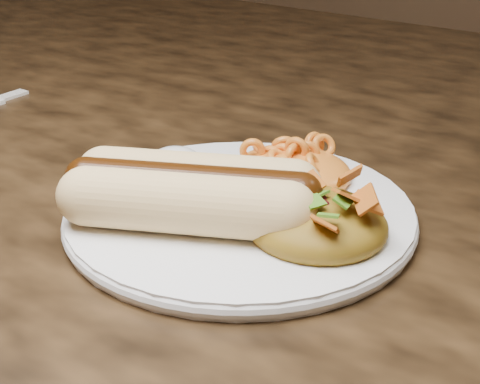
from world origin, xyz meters
The scene contains 6 objects.
table centered at (0.00, 0.00, 0.66)m, with size 1.60×0.90×0.75m.
plate centered at (0.07, -0.17, 0.76)m, with size 0.23×0.23×0.01m, color white.
hotdog centered at (0.06, -0.20, 0.78)m, with size 0.14×0.12×0.04m.
mac_and_cheese centered at (0.07, -0.11, 0.78)m, with size 0.09×0.08×0.03m, color orange.
sour_cream centered at (0.00, -0.15, 0.77)m, with size 0.04×0.04×0.02m, color white.
taco_salad centered at (0.13, -0.17, 0.78)m, with size 0.09×0.08×0.04m.
Camera 1 is at (0.32, -0.52, 0.98)m, focal length 55.00 mm.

